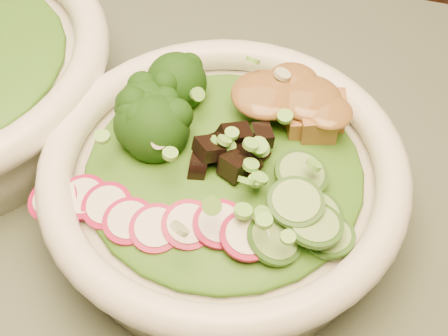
# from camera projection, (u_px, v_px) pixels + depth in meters

# --- Properties ---
(salad_bowl) EXTENTS (0.27, 0.27, 0.07)m
(salad_bowl) POSITION_uv_depth(u_px,v_px,m) (224.00, 184.00, 0.46)
(salad_bowl) COLOR white
(salad_bowl) RESTS_ON dining_table
(lettuce_bed) EXTENTS (0.20, 0.20, 0.02)m
(lettuce_bed) POSITION_uv_depth(u_px,v_px,m) (224.00, 167.00, 0.45)
(lettuce_bed) COLOR #1F5B13
(lettuce_bed) RESTS_ON salad_bowl
(broccoli_florets) EXTENTS (0.08, 0.07, 0.04)m
(broccoli_florets) POSITION_uv_depth(u_px,v_px,m) (161.00, 111.00, 0.46)
(broccoli_florets) COLOR black
(broccoli_florets) RESTS_ON salad_bowl
(radish_slices) EXTENTS (0.11, 0.05, 0.02)m
(radish_slices) POSITION_uv_depth(u_px,v_px,m) (160.00, 223.00, 0.41)
(radish_slices) COLOR maroon
(radish_slices) RESTS_ON salad_bowl
(cucumber_slices) EXTENTS (0.07, 0.07, 0.04)m
(cucumber_slices) POSITION_uv_depth(u_px,v_px,m) (294.00, 209.00, 0.41)
(cucumber_slices) COLOR #8AB263
(cucumber_slices) RESTS_ON salad_bowl
(mushroom_heap) EXTENTS (0.07, 0.07, 0.04)m
(mushroom_heap) POSITION_uv_depth(u_px,v_px,m) (236.00, 145.00, 0.44)
(mushroom_heap) COLOR black
(mushroom_heap) RESTS_ON salad_bowl
(tofu_cubes) EXTENTS (0.09, 0.07, 0.04)m
(tofu_cubes) POSITION_uv_depth(u_px,v_px,m) (283.00, 111.00, 0.46)
(tofu_cubes) COLOR #A36636
(tofu_cubes) RESTS_ON salad_bowl
(peanut_sauce) EXTENTS (0.07, 0.06, 0.02)m
(peanut_sauce) POSITION_uv_depth(u_px,v_px,m) (284.00, 98.00, 0.45)
(peanut_sauce) COLOR brown
(peanut_sauce) RESTS_ON tofu_cubes
(scallion_garnish) EXTENTS (0.19, 0.19, 0.02)m
(scallion_garnish) POSITION_uv_depth(u_px,v_px,m) (224.00, 146.00, 0.43)
(scallion_garnish) COLOR #6EBB42
(scallion_garnish) RESTS_ON salad_bowl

